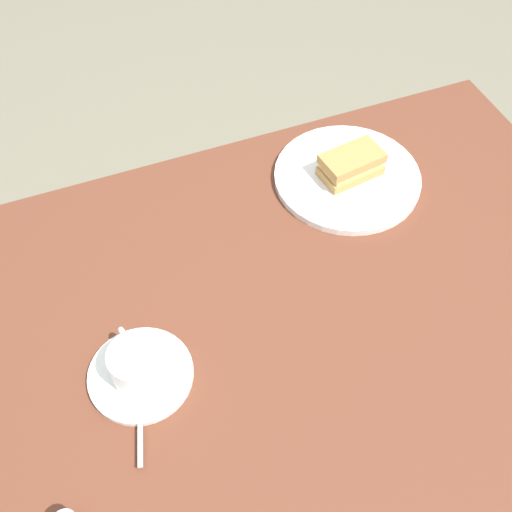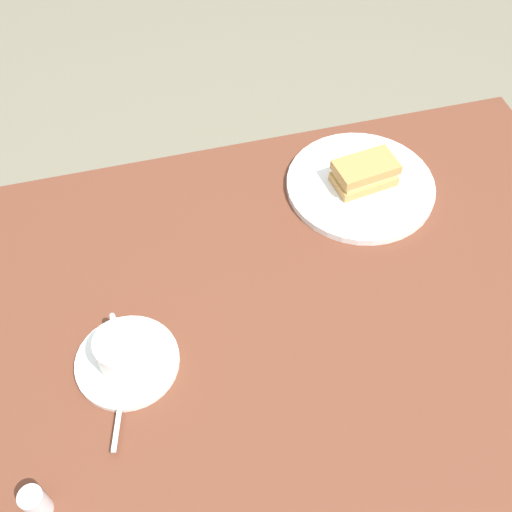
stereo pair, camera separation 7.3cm
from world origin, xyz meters
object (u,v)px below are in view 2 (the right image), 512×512
object	(u,v)px
dining_table	(304,337)
coffee_cup	(123,349)
sandwich_front	(365,173)
coffee_saucer	(128,362)
spoon	(120,407)
salt_shaker	(36,503)
sandwich_plate	(360,186)

from	to	relation	value
dining_table	coffee_cup	world-z (taller)	coffee_cup
sandwich_front	coffee_saucer	bearing A→B (deg)	28.22
sandwich_front	spoon	size ratio (longest dim) A/B	1.24
sandwich_front	spoon	bearing A→B (deg)	33.58
coffee_cup	salt_shaker	world-z (taller)	coffee_cup
salt_shaker	coffee_saucer	bearing A→B (deg)	-126.99
dining_table	coffee_saucer	distance (m)	0.31
dining_table	sandwich_plate	size ratio (longest dim) A/B	4.09
coffee_saucer	coffee_cup	world-z (taller)	coffee_cup
coffee_saucer	dining_table	bearing A→B (deg)	-175.90
dining_table	salt_shaker	distance (m)	0.49
salt_shaker	sandwich_plate	bearing A→B (deg)	-144.25
dining_table	salt_shaker	size ratio (longest dim) A/B	20.07
coffee_saucer	coffee_cup	xyz separation A→B (m)	(0.00, -0.00, 0.04)
dining_table	sandwich_front	size ratio (longest dim) A/B	9.33
sandwich_plate	dining_table	bearing A→B (deg)	52.72
coffee_saucer	salt_shaker	bearing A→B (deg)	53.01
coffee_saucer	salt_shaker	world-z (taller)	salt_shaker
salt_shaker	coffee_cup	bearing A→B (deg)	-126.69
sandwich_plate	coffee_cup	world-z (taller)	coffee_cup
dining_table	coffee_cup	xyz separation A→B (m)	(0.29, 0.02, 0.13)
sandwich_front	salt_shaker	size ratio (longest dim) A/B	2.15
dining_table	sandwich_plate	xyz separation A→B (m)	(-0.18, -0.23, 0.09)
coffee_saucer	sandwich_plate	bearing A→B (deg)	-151.58
coffee_cup	spoon	distance (m)	0.08
sandwich_plate	salt_shaker	size ratio (longest dim) A/B	4.91
sandwich_front	coffee_cup	size ratio (longest dim) A/B	1.12
sandwich_plate	coffee_cup	distance (m)	0.54
coffee_saucer	salt_shaker	distance (m)	0.23
dining_table	spoon	bearing A→B (deg)	16.82
spoon	dining_table	bearing A→B (deg)	-163.18
dining_table	spoon	xyz separation A→B (m)	(0.31, 0.09, 0.10)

